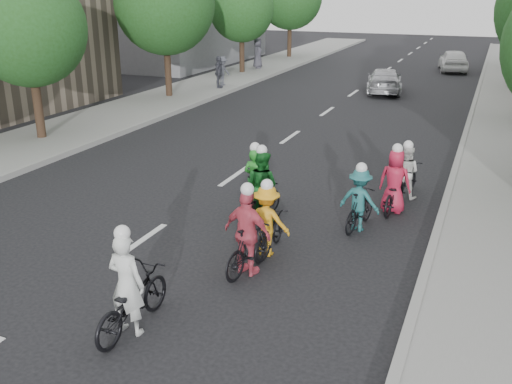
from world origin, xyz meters
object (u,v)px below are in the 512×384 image
Objects in this scene: cyclist_0 at (130,296)px; follow_car_lead at (385,80)px; cyclist_6 at (406,177)px; follow_car_trail at (454,60)px; cyclist_3 at (249,240)px; spectator_1 at (218,72)px; cyclist_7 at (360,204)px; spectator_2 at (258,53)px; cyclist_2 at (267,227)px; cyclist_1 at (262,191)px; cyclist_4 at (394,188)px; spectator_0 at (223,71)px; cyclist_5 at (256,188)px.

cyclist_0 reaches higher than follow_car_lead.
cyclist_6 reaches higher than follow_car_trail.
follow_car_lead is 10.08m from follow_car_trail.
cyclist_3 reaches higher than spectator_1.
cyclist_0 is 1.19× the size of cyclist_7.
cyclist_6 is 24.47m from spectator_2.
cyclist_0 is 1.16× the size of cyclist_2.
cyclist_1 is 3.35m from cyclist_4.
cyclist_2 is 20.77m from spectator_0.
cyclist_4 is 1.04× the size of cyclist_6.
cyclist_0 is 1.03× the size of cyclist_1.
cyclist_1 is at bearing 135.12° from cyclist_5.
cyclist_6 is at bearing 92.36° from follow_car_lead.
spectator_1 reaches higher than cyclist_4.
cyclist_0 is 1.13× the size of cyclist_6.
cyclist_7 is (-0.55, -1.46, 0.02)m from cyclist_4.
spectator_0 reaches higher than follow_car_lead.
follow_car_lead is 10.68m from spectator_2.
cyclist_2 is 1.07× the size of spectator_0.
cyclist_1 is 18.08m from spectator_1.
cyclist_2 is 0.98× the size of cyclist_6.
spectator_1 is (-9.69, 18.38, 0.29)m from cyclist_3.
cyclist_1 is at bearing -91.03° from cyclist_0.
cyclist_3 reaches higher than follow_car_lead.
follow_car_trail is 2.68× the size of spectator_0.
cyclist_7 is 19.84m from spectator_0.
cyclist_3 reaches higher than cyclist_4.
cyclist_7 reaches higher than follow_car_lead.
cyclist_6 is at bearing -115.90° from cyclist_2.
spectator_2 reaches higher than cyclist_6.
spectator_1 is at bearing 165.87° from spectator_2.
cyclist_1 is 2.77m from cyclist_3.
cyclist_5 is at bearing 75.69° from follow_car_trail.
cyclist_0 reaches higher than cyclist_6.
cyclist_2 is at bearing 64.07° from cyclist_4.
spectator_2 is at bearing -52.65° from cyclist_7.
cyclist_3 reaches higher than cyclist_5.
follow_car_lead is (-1.37, 21.28, -0.07)m from cyclist_3.
cyclist_3 is 1.16× the size of cyclist_7.
cyclist_1 is at bearing 17.17° from cyclist_7.
spectator_0 is at bearing -5.19° from spectator_1.
follow_car_trail reaches higher than follow_car_lead.
follow_car_trail is at bearing -92.82° from cyclist_0.
spectator_2 is (-12.24, 23.44, 0.48)m from cyclist_7.
follow_car_lead is at bearing -140.16° from spectator_2.
cyclist_1 is 1.12× the size of cyclist_2.
cyclist_6 is (0.10, 1.17, -0.06)m from cyclist_4.
follow_car_trail is at bearing -29.95° from spectator_0.
spectator_0 is 0.81× the size of spectator_2.
cyclist_0 is 2.74m from cyclist_3.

